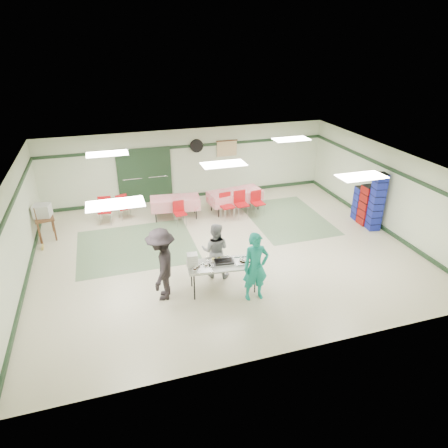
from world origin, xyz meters
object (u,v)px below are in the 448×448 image
object	(u,v)px
volunteer_dark	(162,265)
crate_stack_blue_a	(360,203)
chair_loose_b	(105,207)
volunteer_teal	(256,267)
chair_b	(226,203)
printer_table	(44,219)
chair_d	(179,210)
crate_stack_red	(367,205)
broom	(39,228)
dining_table_a	(235,196)
volunteer_grey	(215,250)
chair_loose_a	(123,204)
dining_table_b	(175,203)
serving_table	(223,265)
chair_c	(257,200)
office_printer	(42,211)
chair_a	(240,201)
crate_stack_blue_b	(377,202)

from	to	relation	value
volunteer_dark	crate_stack_blue_a	xyz separation A→B (m)	(7.26, 2.55, -0.34)
chair_loose_b	volunteer_teal	bearing A→B (deg)	-51.26
chair_b	printer_table	distance (m)	5.91
chair_d	crate_stack_red	bearing A→B (deg)	-22.04
crate_stack_red	crate_stack_blue_a	bearing A→B (deg)	90.00
crate_stack_red	broom	xyz separation A→B (m)	(-10.38, 1.42, -0.00)
dining_table_a	chair_b	size ratio (longest dim) A/B	2.17
volunteer_dark	crate_stack_blue_a	world-z (taller)	volunteer_dark
chair_loose_b	volunteer_grey	bearing A→B (deg)	-50.23
crate_stack_blue_a	broom	world-z (taller)	broom
chair_loose_a	crate_stack_red	bearing A→B (deg)	-36.93
volunteer_grey	crate_stack_blue_a	distance (m)	6.11
dining_table_b	crate_stack_red	xyz separation A→B (m)	(6.09, -2.40, 0.12)
serving_table	chair_c	distance (m)	4.82
chair_b	crate_stack_blue_a	bearing A→B (deg)	-27.26
office_printer	serving_table	bearing A→B (deg)	-34.71
dining_table_b	office_printer	xyz separation A→B (m)	(-4.21, -0.29, 0.37)
volunteer_teal	chair_b	bearing A→B (deg)	81.77
chair_loose_b	chair_d	bearing A→B (deg)	-12.11
broom	chair_a	bearing A→B (deg)	-8.60
volunteer_dark	volunteer_teal	bearing A→B (deg)	89.04
dining_table_b	crate_stack_blue_a	size ratio (longest dim) A/B	1.47
chair_c	printer_table	distance (m)	7.06
chair_loose_b	crate_stack_blue_b	xyz separation A→B (m)	(8.44, -3.12, 0.40)
serving_table	printer_table	world-z (taller)	serving_table
printer_table	chair_b	bearing A→B (deg)	-13.09
chair_loose_b	crate_stack_red	distance (m)	8.86
chair_a	chair_loose_a	bearing A→B (deg)	161.53
crate_stack_red	printer_table	size ratio (longest dim) A/B	1.47
volunteer_teal	volunteer_grey	bearing A→B (deg)	118.00
crate_stack_red	chair_loose_a	bearing A→B (deg)	159.81
volunteer_teal	crate_stack_red	distance (m)	5.85
volunteer_grey	crate_stack_blue_a	bearing A→B (deg)	-136.61
crate_stack_blue_b	printer_table	distance (m)	10.62
volunteer_dark	office_printer	world-z (taller)	volunteer_dark
volunteer_dark	crate_stack_blue_b	world-z (taller)	crate_stack_blue_b
volunteer_teal	dining_table_a	world-z (taller)	volunteer_teal
chair_loose_b	serving_table	bearing A→B (deg)	-54.00
printer_table	broom	world-z (taller)	broom
chair_b	broom	size ratio (longest dim) A/B	0.70
volunteer_teal	crate_stack_red	world-z (taller)	volunteer_teal
printer_table	dining_table_a	bearing A→B (deg)	-7.87
chair_loose_a	dining_table_a	bearing A→B (deg)	-23.66
volunteer_teal	office_printer	bearing A→B (deg)	137.02
printer_table	serving_table	bearing A→B (deg)	-54.45
chair_c	chair_d	xyz separation A→B (m)	(-2.81, -0.00, -0.03)
serving_table	volunteer_grey	world-z (taller)	volunteer_grey
chair_d	crate_stack_blue_a	world-z (taller)	crate_stack_blue_a
volunteer_teal	chair_a	size ratio (longest dim) A/B	1.86
volunteer_grey	volunteer_dark	world-z (taller)	volunteer_dark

